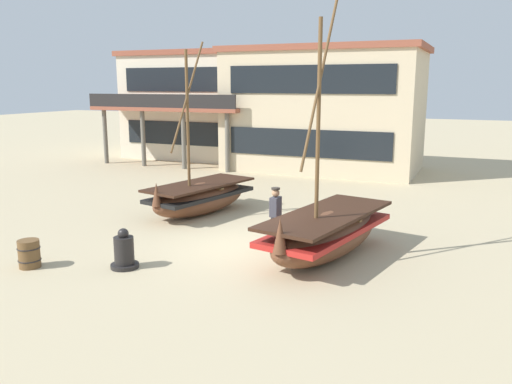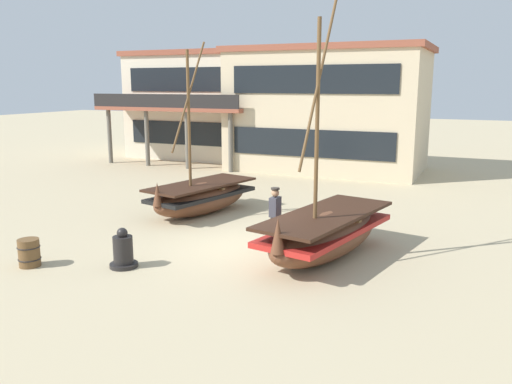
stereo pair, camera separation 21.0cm
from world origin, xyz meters
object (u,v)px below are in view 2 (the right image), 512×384
fishing_boat_near_left (201,197)px  wooden_barrel (29,253)px  fishing_boat_centre_large (325,233)px  capstan_winch (123,252)px  harbor_building_annex (213,105)px  fisherman_by_hull (275,218)px  harbor_building_main (328,109)px

fishing_boat_near_left → wooden_barrel: bearing=-100.2°
fishing_boat_centre_large → capstan_winch: (-4.34, -2.81, -0.27)m
wooden_barrel → harbor_building_annex: (-5.83, 20.16, 2.86)m
fishing_boat_centre_large → capstan_winch: bearing=-147.1°
fishing_boat_near_left → capstan_winch: (1.01, -5.57, -0.21)m
fishing_boat_near_left → wooden_barrel: 6.60m
fisherman_by_hull → wooden_barrel: fisherman_by_hull is taller
capstan_winch → harbor_building_main: (0.11, 16.97, 2.79)m
capstan_winch → harbor_building_main: 17.20m
fishing_boat_centre_large → harbor_building_main: size_ratio=0.64×
harbor_building_annex → harbor_building_main: bearing=-15.6°
fishing_boat_near_left → harbor_building_annex: bearing=117.1°
fisherman_by_hull → harbor_building_annex: harbor_building_annex is taller
wooden_barrel → harbor_building_annex: harbor_building_annex is taller
fisherman_by_hull → capstan_winch: fisherman_by_hull is taller
capstan_winch → fisherman_by_hull: bearing=47.9°
fishing_boat_centre_large → capstan_winch: 5.17m
fishing_boat_centre_large → harbor_building_annex: size_ratio=0.69×
fishing_boat_centre_large → harbor_building_main: 14.99m
fishing_boat_centre_large → wooden_barrel: 7.51m
fisherman_by_hull → wooden_barrel: bearing=-141.1°
harbor_building_main → fisherman_by_hull: bearing=-79.1°
capstan_winch → wooden_barrel: (-2.18, -0.92, -0.05)m
fishing_boat_centre_large → capstan_winch: size_ratio=6.45×
fishing_boat_centre_large → wooden_barrel: bearing=-150.2°
fishing_boat_centre_large → harbor_building_annex: 20.71m
harbor_building_main → harbor_building_annex: 8.43m
fishing_boat_near_left → fisherman_by_hull: fishing_boat_near_left is taller
capstan_winch → harbor_building_main: harbor_building_main is taller
capstan_winch → fishing_boat_centre_large: bearing=32.9°
fisherman_by_hull → harbor_building_main: bearing=100.9°
fishing_boat_centre_large → wooden_barrel: fishing_boat_centre_large is taller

